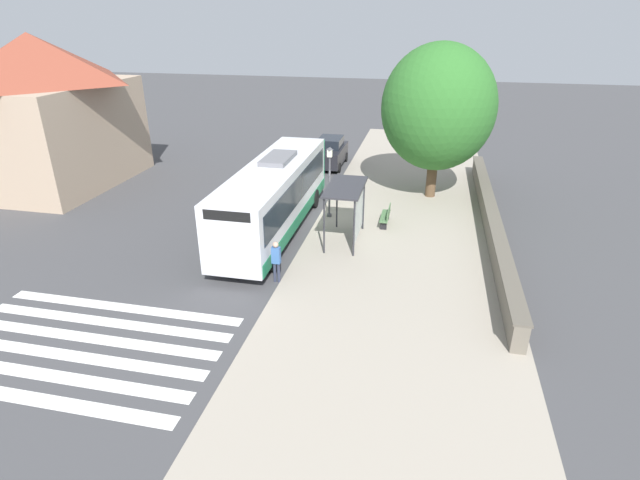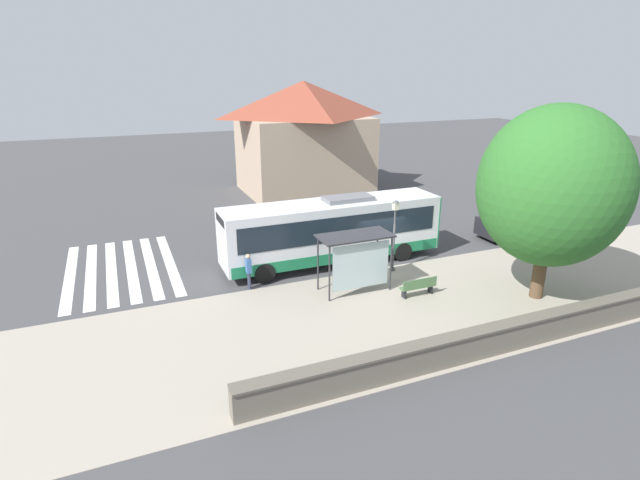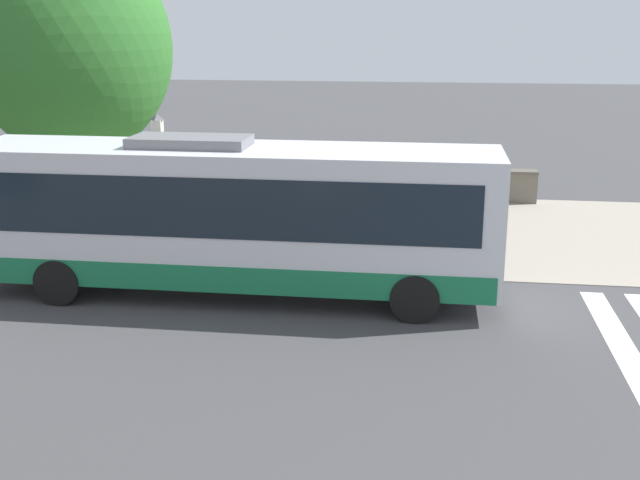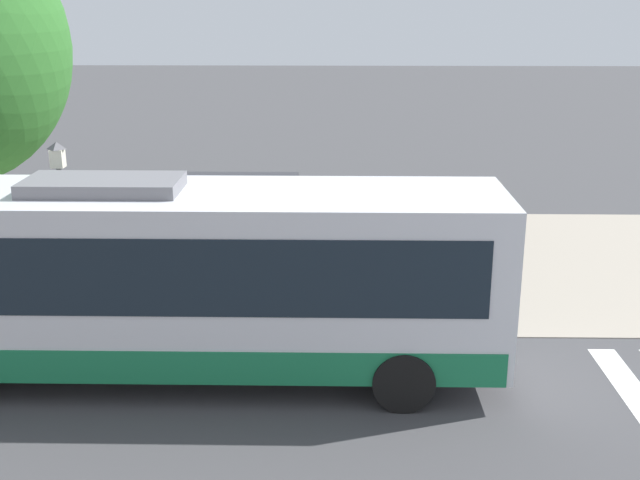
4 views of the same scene
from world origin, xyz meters
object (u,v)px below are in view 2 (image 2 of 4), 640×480
at_px(street_lamp_near, 394,229).
at_px(bench, 418,286).
at_px(bus_shelter, 356,246).
at_px(shade_tree, 553,187).
at_px(pedestrian, 249,269).
at_px(parked_car_behind_bus, 513,222).
at_px(bus, 333,230).

bearing_deg(street_lamp_near, bench, 171.52).
bearing_deg(bench, bus_shelter, 56.82).
xyz_separation_m(bus_shelter, shade_tree, (-3.64, -7.19, 2.84)).
xyz_separation_m(pedestrian, bench, (-3.65, -6.77, -0.54)).
bearing_deg(street_lamp_near, parked_car_behind_bus, -79.04).
xyz_separation_m(bench, parked_car_behind_bus, (4.79, -9.76, 0.47)).
bearing_deg(parked_car_behind_bus, street_lamp_near, 100.96).
relative_size(bus, street_lamp_near, 3.10).
height_order(bus_shelter, shade_tree, shade_tree).
distance_m(bus_shelter, pedestrian, 5.03).
relative_size(bus_shelter, pedestrian, 1.93).
bearing_deg(shade_tree, parked_car_behind_bus, -35.58).
height_order(bus, street_lamp_near, street_lamp_near).
bearing_deg(shade_tree, bus, 42.65).
bearing_deg(pedestrian, shade_tree, -116.34).
bearing_deg(shade_tree, pedestrian, 63.66).
distance_m(pedestrian, shade_tree, 13.56).
relative_size(pedestrian, street_lamp_near, 0.47).
height_order(pedestrian, parked_car_behind_bus, parked_car_behind_bus).
bearing_deg(bus_shelter, bus, -7.37).
distance_m(bench, parked_car_behind_bus, 10.88).
distance_m(bus, bus_shelter, 3.71).
xyz_separation_m(bus, street_lamp_near, (-2.21, -2.33, 0.39)).
relative_size(street_lamp_near, parked_car_behind_bus, 0.88).
bearing_deg(parked_car_behind_bus, shade_tree, 144.42).
bearing_deg(bus, parked_car_behind_bus, -92.01).
distance_m(bench, street_lamp_near, 3.48).
distance_m(bus_shelter, bench, 3.30).
relative_size(bench, street_lamp_near, 0.47).
height_order(bus, pedestrian, bus).
bearing_deg(bench, pedestrian, 61.67).
height_order(shade_tree, parked_car_behind_bus, shade_tree).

